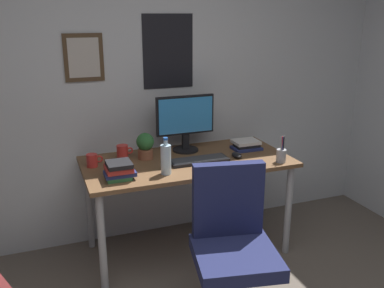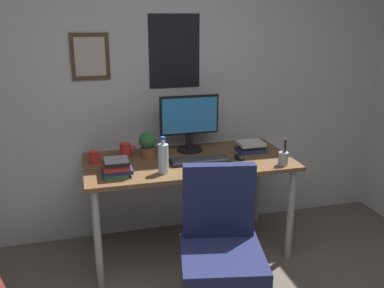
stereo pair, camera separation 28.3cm
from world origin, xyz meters
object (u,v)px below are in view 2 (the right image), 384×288
(potted_plant, at_px, (148,144))
(monitor, at_px, (189,121))
(computer_mouse, at_px, (239,157))
(water_bottle, at_px, (163,158))
(coffee_mug_far, at_px, (94,157))
(office_chair, at_px, (221,241))
(pen_cup, at_px, (283,158))
(coffee_mug_near, at_px, (126,150))
(book_stack_left, at_px, (116,168))
(book_stack_right, at_px, (251,147))
(keyboard, at_px, (199,160))

(potted_plant, bearing_deg, monitor, 12.23)
(computer_mouse, height_order, water_bottle, water_bottle)
(computer_mouse, height_order, coffee_mug_far, coffee_mug_far)
(office_chair, bearing_deg, pen_cup, 39.56)
(monitor, relative_size, potted_plant, 2.36)
(coffee_mug_near, relative_size, book_stack_left, 0.61)
(coffee_mug_far, relative_size, book_stack_left, 0.58)
(book_stack_left, bearing_deg, pen_cup, -4.60)
(water_bottle, relative_size, potted_plant, 1.29)
(office_chair, bearing_deg, coffee_mug_near, 112.41)
(water_bottle, distance_m, book_stack_right, 0.81)
(office_chair, height_order, pen_cup, office_chair)
(coffee_mug_far, xyz_separation_m, book_stack_left, (0.13, -0.29, 0.01))
(pen_cup, bearing_deg, computer_mouse, 141.06)
(water_bottle, height_order, potted_plant, water_bottle)
(water_bottle, xyz_separation_m, pen_cup, (0.85, -0.07, -0.05))
(water_bottle, height_order, coffee_mug_near, water_bottle)
(office_chair, relative_size, keyboard, 2.21)
(coffee_mug_near, distance_m, coffee_mug_far, 0.25)
(keyboard, xyz_separation_m, water_bottle, (-0.29, -0.14, 0.09))
(monitor, bearing_deg, computer_mouse, -44.06)
(computer_mouse, relative_size, potted_plant, 0.56)
(monitor, bearing_deg, pen_cup, -41.82)
(computer_mouse, height_order, book_stack_right, book_stack_right)
(pen_cup, height_order, book_stack_left, pen_cup)
(coffee_mug_near, bearing_deg, potted_plant, -19.29)
(computer_mouse, bearing_deg, water_bottle, -167.22)
(coffee_mug_far, bearing_deg, monitor, 8.58)
(office_chair, distance_m, keyboard, 0.78)
(coffee_mug_near, height_order, potted_plant, potted_plant)
(book_stack_left, bearing_deg, computer_mouse, 7.06)
(potted_plant, height_order, book_stack_right, potted_plant)
(keyboard, distance_m, water_bottle, 0.34)
(keyboard, bearing_deg, computer_mouse, -1.73)
(computer_mouse, distance_m, water_bottle, 0.61)
(water_bottle, relative_size, pen_cup, 1.26)
(monitor, bearing_deg, coffee_mug_far, -171.42)
(water_bottle, height_order, pen_cup, water_bottle)
(water_bottle, bearing_deg, book_stack_left, 175.86)
(water_bottle, height_order, book_stack_left, water_bottle)
(coffee_mug_far, bearing_deg, book_stack_left, -66.23)
(keyboard, bearing_deg, coffee_mug_far, 166.80)
(coffee_mug_near, bearing_deg, keyboard, -27.84)
(keyboard, relative_size, book_stack_right, 1.96)
(monitor, relative_size, water_bottle, 1.82)
(computer_mouse, bearing_deg, pen_cup, -38.94)
(keyboard, bearing_deg, pen_cup, -21.14)
(monitor, bearing_deg, water_bottle, -124.40)
(potted_plant, xyz_separation_m, pen_cup, (0.90, -0.42, -0.05))
(monitor, bearing_deg, keyboard, -89.80)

